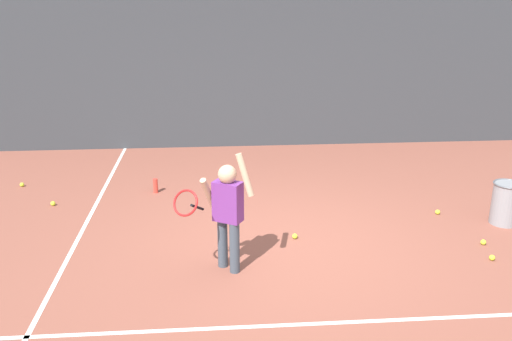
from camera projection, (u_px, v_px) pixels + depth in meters
name	position (u px, v px, depth m)	size (l,w,h in m)	color
ground_plane	(289.00, 246.00, 6.62)	(20.00, 20.00, 0.00)	brown
court_line_baseline	(312.00, 324.00, 5.09)	(9.00, 0.05, 0.00)	white
court_line_sideline	(88.00, 219.00, 7.38)	(0.05, 9.00, 0.00)	white
back_fence_windscreen	(259.00, 64.00, 10.29)	(11.70, 0.08, 3.16)	#383D42
fence_post_1	(104.00, 61.00, 10.11)	(0.09, 0.09, 3.31)	slate
fence_post_2	(258.00, 60.00, 10.32)	(0.09, 0.09, 3.31)	slate
fence_post_3	(406.00, 58.00, 10.53)	(0.09, 0.09, 3.31)	slate
tennis_player	(226.00, 208.00, 5.84)	(0.88, 0.54, 1.35)	#3F4C59
ball_hopper	(506.00, 203.00, 7.16)	(0.38, 0.38, 0.56)	gray
water_bottle	(156.00, 186.00, 8.29)	(0.07, 0.07, 0.22)	#D83F33
tennis_ball_0	(295.00, 236.00, 6.79)	(0.07, 0.07, 0.07)	#CCE033
tennis_ball_2	(22.00, 185.00, 8.55)	(0.07, 0.07, 0.07)	#CCE033
tennis_ball_4	(483.00, 242.00, 6.64)	(0.07, 0.07, 0.07)	#CCE033
tennis_ball_5	(53.00, 204.00, 7.81)	(0.07, 0.07, 0.07)	#CCE033
tennis_ball_6	(438.00, 212.00, 7.52)	(0.07, 0.07, 0.07)	#CCE033
tennis_ball_7	(492.00, 258.00, 6.26)	(0.07, 0.07, 0.07)	#CCE033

